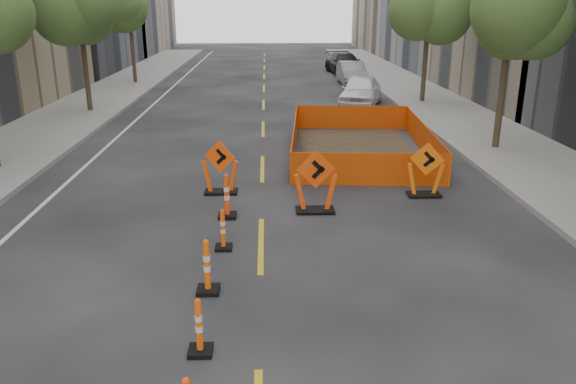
{
  "coord_description": "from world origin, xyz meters",
  "views": [
    {
      "loc": [
        0.16,
        -7.41,
        5.07
      ],
      "look_at": [
        0.61,
        4.34,
        1.1
      ],
      "focal_mm": 35.0,
      "sensor_mm": 36.0,
      "label": 1
    }
  ],
  "objects_px": {
    "channelizer_5": "(223,229)",
    "parked_car_near": "(361,91)",
    "channelizer_4": "(207,266)",
    "chevron_sign_center": "(316,181)",
    "parked_car_far": "(344,63)",
    "chevron_sign_right": "(426,170)",
    "parked_car_mid": "(352,73)",
    "channelizer_6": "(227,196)",
    "chevron_sign_left": "(220,167)",
    "channelizer_3": "(199,326)"
  },
  "relations": [
    {
      "from": "chevron_sign_right",
      "to": "parked_car_far",
      "type": "height_order",
      "value": "parked_car_far"
    },
    {
      "from": "chevron_sign_right",
      "to": "chevron_sign_left",
      "type": "bearing_deg",
      "value": -163.28
    },
    {
      "from": "channelizer_5",
      "to": "parked_car_mid",
      "type": "height_order",
      "value": "parked_car_mid"
    },
    {
      "from": "parked_car_near",
      "to": "parked_car_mid",
      "type": "distance_m",
      "value": 8.12
    },
    {
      "from": "channelizer_6",
      "to": "chevron_sign_right",
      "type": "relative_size",
      "value": 0.75
    },
    {
      "from": "channelizer_4",
      "to": "parked_car_near",
      "type": "distance_m",
      "value": 20.43
    },
    {
      "from": "channelizer_4",
      "to": "parked_car_far",
      "type": "relative_size",
      "value": 0.2
    },
    {
      "from": "channelizer_5",
      "to": "chevron_sign_right",
      "type": "relative_size",
      "value": 0.6
    },
    {
      "from": "channelizer_5",
      "to": "parked_car_far",
      "type": "xyz_separation_m",
      "value": [
        6.87,
        31.79,
        0.3
      ]
    },
    {
      "from": "channelizer_4",
      "to": "chevron_sign_left",
      "type": "relative_size",
      "value": 0.69
    },
    {
      "from": "channelizer_5",
      "to": "parked_car_near",
      "type": "relative_size",
      "value": 0.2
    },
    {
      "from": "channelizer_3",
      "to": "chevron_sign_right",
      "type": "bearing_deg",
      "value": 53.08
    },
    {
      "from": "channelizer_4",
      "to": "parked_car_far",
      "type": "xyz_separation_m",
      "value": [
        7.02,
        33.7,
        0.24
      ]
    },
    {
      "from": "parked_car_near",
      "to": "channelizer_4",
      "type": "bearing_deg",
      "value": -90.48
    },
    {
      "from": "parked_car_far",
      "to": "parked_car_near",
      "type": "bearing_deg",
      "value": -100.68
    },
    {
      "from": "channelizer_5",
      "to": "parked_car_near",
      "type": "bearing_deg",
      "value": 71.73
    },
    {
      "from": "channelizer_3",
      "to": "chevron_sign_left",
      "type": "distance_m",
      "value": 7.63
    },
    {
      "from": "parked_car_mid",
      "to": "parked_car_near",
      "type": "bearing_deg",
      "value": -95.34
    },
    {
      "from": "chevron_sign_center",
      "to": "chevron_sign_left",
      "type": "bearing_deg",
      "value": 141.05
    },
    {
      "from": "channelizer_4",
      "to": "channelizer_6",
      "type": "relative_size",
      "value": 0.93
    },
    {
      "from": "parked_car_mid",
      "to": "parked_car_far",
      "type": "relative_size",
      "value": 0.84
    },
    {
      "from": "channelizer_6",
      "to": "parked_car_near",
      "type": "relative_size",
      "value": 0.25
    },
    {
      "from": "chevron_sign_left",
      "to": "parked_car_far",
      "type": "height_order",
      "value": "chevron_sign_left"
    },
    {
      "from": "channelizer_3",
      "to": "chevron_sign_right",
      "type": "relative_size",
      "value": 0.61
    },
    {
      "from": "channelizer_5",
      "to": "parked_car_far",
      "type": "distance_m",
      "value": 32.52
    },
    {
      "from": "chevron_sign_left",
      "to": "channelizer_3",
      "type": "bearing_deg",
      "value": -66.37
    },
    {
      "from": "channelizer_4",
      "to": "chevron_sign_right",
      "type": "distance_m",
      "value": 7.56
    },
    {
      "from": "channelizer_3",
      "to": "parked_car_near",
      "type": "relative_size",
      "value": 0.2
    },
    {
      "from": "channelizer_4",
      "to": "chevron_sign_center",
      "type": "xyz_separation_m",
      "value": [
        2.33,
        4.12,
        0.29
      ]
    },
    {
      "from": "parked_car_far",
      "to": "chevron_sign_center",
      "type": "bearing_deg",
      "value": -105.46
    },
    {
      "from": "chevron_sign_right",
      "to": "channelizer_4",
      "type": "bearing_deg",
      "value": -114.67
    },
    {
      "from": "channelizer_3",
      "to": "parked_car_far",
      "type": "distance_m",
      "value": 36.28
    },
    {
      "from": "channelizer_6",
      "to": "parked_car_mid",
      "type": "relative_size",
      "value": 0.26
    },
    {
      "from": "channelizer_4",
      "to": "parked_car_mid",
      "type": "distance_m",
      "value": 28.42
    },
    {
      "from": "channelizer_6",
      "to": "parked_car_near",
      "type": "xyz_separation_m",
      "value": [
        5.86,
        15.72,
        0.21
      ]
    },
    {
      "from": "channelizer_3",
      "to": "parked_car_mid",
      "type": "relative_size",
      "value": 0.21
    },
    {
      "from": "channelizer_4",
      "to": "parked_car_near",
      "type": "height_order",
      "value": "parked_car_near"
    },
    {
      "from": "chevron_sign_right",
      "to": "parked_car_far",
      "type": "relative_size",
      "value": 0.29
    },
    {
      "from": "chevron_sign_center",
      "to": "parked_car_far",
      "type": "relative_size",
      "value": 0.31
    },
    {
      "from": "parked_car_far",
      "to": "chevron_sign_right",
      "type": "bearing_deg",
      "value": -99.62
    },
    {
      "from": "chevron_sign_center",
      "to": "parked_car_mid",
      "type": "relative_size",
      "value": 0.37
    },
    {
      "from": "channelizer_3",
      "to": "chevron_sign_left",
      "type": "height_order",
      "value": "chevron_sign_left"
    },
    {
      "from": "channelizer_4",
      "to": "chevron_sign_left",
      "type": "distance_m",
      "value": 5.71
    },
    {
      "from": "parked_car_mid",
      "to": "parked_car_far",
      "type": "height_order",
      "value": "parked_car_far"
    },
    {
      "from": "parked_car_near",
      "to": "parked_car_mid",
      "type": "relative_size",
      "value": 1.03
    },
    {
      "from": "channelizer_4",
      "to": "channelizer_5",
      "type": "bearing_deg",
      "value": 85.48
    },
    {
      "from": "channelizer_5",
      "to": "chevron_sign_center",
      "type": "xyz_separation_m",
      "value": [
        2.18,
        2.21,
        0.36
      ]
    },
    {
      "from": "channelizer_3",
      "to": "chevron_sign_left",
      "type": "relative_size",
      "value": 0.61
    },
    {
      "from": "parked_car_near",
      "to": "chevron_sign_left",
      "type": "bearing_deg",
      "value": -97.5
    },
    {
      "from": "chevron_sign_left",
      "to": "parked_car_far",
      "type": "relative_size",
      "value": 0.29
    }
  ]
}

